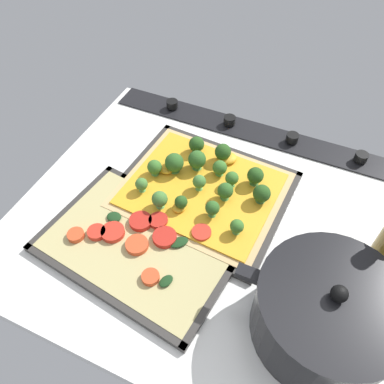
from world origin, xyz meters
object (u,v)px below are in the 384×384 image
(baking_tray_front, at_px, (202,193))
(cooking_pot, at_px, (326,314))
(baking_tray_back, at_px, (140,245))
(broccoli_pizza, at_px, (203,185))
(veggie_pizza_back, at_px, (140,242))

(baking_tray_front, height_order, cooking_pot, cooking_pot)
(baking_tray_front, bearing_deg, cooking_pot, 146.67)
(cooking_pot, bearing_deg, baking_tray_back, -3.56)
(broccoli_pizza, relative_size, veggie_pizza_back, 0.95)
(baking_tray_back, relative_size, veggie_pizza_back, 1.08)
(broccoli_pizza, relative_size, baking_tray_back, 0.88)
(baking_tray_front, xyz_separation_m, veggie_pizza_back, (0.05, 0.16, 0.01))
(veggie_pizza_back, relative_size, cooking_pot, 1.22)
(baking_tray_front, bearing_deg, veggie_pizza_back, 71.16)
(baking_tray_back, distance_m, veggie_pizza_back, 0.01)
(baking_tray_front, distance_m, veggie_pizza_back, 0.17)
(baking_tray_back, xyz_separation_m, veggie_pizza_back, (0.00, -0.00, 0.01))
(baking_tray_front, relative_size, broccoli_pizza, 1.08)
(broccoli_pizza, xyz_separation_m, baking_tray_back, (0.05, 0.17, -0.02))
(broccoli_pizza, xyz_separation_m, veggie_pizza_back, (0.05, 0.17, -0.01))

